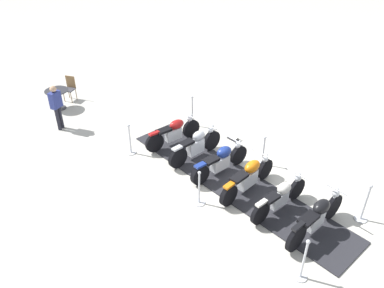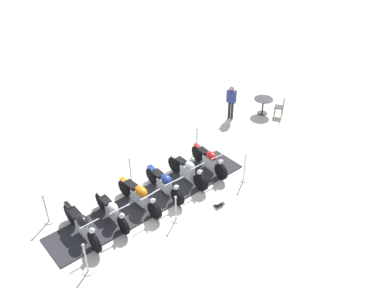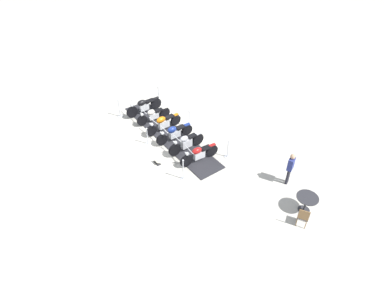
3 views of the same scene
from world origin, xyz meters
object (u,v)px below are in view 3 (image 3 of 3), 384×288
(motorcycle_black, at_px, (144,106))
(stanchion_left_mid, at_px, (189,122))
(bystander_person, at_px, (290,166))
(stanchion_right_front, at_px, (120,111))
(motorcycle_chrome, at_px, (186,143))
(stanchion_left_front, at_px, (159,97))
(stanchion_left_rear, at_px, (228,151))
(motorcycle_cream, at_px, (153,115))
(stanchion_right_rear, at_px, (183,172))
(motorcycle_copper, at_px, (163,123))
(cafe_chair_near_table, at_px, (303,216))
(motorcycle_navy, at_px, (174,133))
(cafe_table, at_px, (307,200))
(motorcycle_maroon, at_px, (199,154))
(info_placard, at_px, (157,162))
(stanchion_right_mid, at_px, (148,139))

(motorcycle_black, relative_size, stanchion_left_mid, 1.82)
(motorcycle_black, xyz_separation_m, stanchion_left_mid, (-2.61, 1.39, -0.21))
(bystander_person, bearing_deg, stanchion_right_front, -1.88)
(motorcycle_chrome, height_order, stanchion_left_front, stanchion_left_front)
(stanchion_left_front, bearing_deg, bystander_person, 131.00)
(stanchion_left_rear, distance_m, stanchion_left_mid, 3.18)
(motorcycle_cream, distance_m, stanchion_right_rear, 4.93)
(stanchion_right_rear, height_order, stanchion_left_mid, stanchion_right_rear)
(motorcycle_cream, bearing_deg, stanchion_left_rear, 107.39)
(motorcycle_cream, relative_size, motorcycle_copper, 0.98)
(stanchion_right_rear, distance_m, bystander_person, 4.64)
(motorcycle_black, height_order, motorcycle_cream, motorcycle_black)
(cafe_chair_near_table, bearing_deg, stanchion_left_mid, 57.04)
(motorcycle_black, xyz_separation_m, motorcycle_navy, (-1.82, 2.59, -0.06))
(motorcycle_cream, xyz_separation_m, stanchion_left_rear, (-3.83, 3.13, -0.12))
(cafe_table, distance_m, cafe_chair_near_table, 0.83)
(stanchion_right_rear, relative_size, stanchion_left_mid, 1.11)
(stanchion_left_front, bearing_deg, stanchion_left_rear, 125.03)
(motorcycle_black, bearing_deg, motorcycle_cream, 89.84)
(motorcycle_black, bearing_deg, motorcycle_navy, 89.87)
(motorcycle_chrome, height_order, motorcycle_maroon, motorcycle_chrome)
(motorcycle_black, distance_m, cafe_table, 10.33)
(cafe_chair_near_table, bearing_deg, bystander_person, 24.03)
(info_placard, bearing_deg, stanchion_left_front, -32.37)
(stanchion_right_front, bearing_deg, stanchion_left_mid, 164.48)
(motorcycle_copper, distance_m, cafe_chair_near_table, 8.55)
(motorcycle_chrome, bearing_deg, stanchion_right_mid, -52.06)
(motorcycle_cream, xyz_separation_m, bystander_person, (-6.29, 4.95, 0.51))
(motorcycle_navy, distance_m, cafe_table, 7.22)
(stanchion_right_mid, bearing_deg, stanchion_right_rear, 125.03)
(stanchion_right_front, distance_m, bystander_person, 9.94)
(stanchion_left_front, xyz_separation_m, cafe_chair_near_table, (-6.07, 9.36, 0.15))
(motorcycle_cream, height_order, stanchion_left_rear, stanchion_left_rear)
(motorcycle_copper, xyz_separation_m, stanchion_right_rear, (-1.08, 3.76, -0.07))
(stanchion_right_front, height_order, cafe_chair_near_table, stanchion_right_front)
(motorcycle_navy, height_order, stanchion_left_front, stanchion_left_front)
(stanchion_left_front, bearing_deg, stanchion_right_mid, 85.57)
(motorcycle_cream, relative_size, bystander_person, 1.08)
(motorcycle_black, xyz_separation_m, cafe_table, (-7.21, 7.39, 0.05))
(motorcycle_cream, height_order, info_placard, motorcycle_cream)
(stanchion_left_rear, bearing_deg, bystander_person, 143.48)
(info_placard, bearing_deg, motorcycle_black, -21.60)
(stanchion_right_rear, bearing_deg, motorcycle_chrome, -93.80)
(stanchion_right_mid, relative_size, info_placard, 2.30)
(stanchion_right_rear, bearing_deg, cafe_chair_near_table, 149.80)
(stanchion_right_rear, height_order, cafe_table, stanchion_right_rear)
(stanchion_right_rear, distance_m, cafe_chair_near_table, 5.28)
(motorcycle_chrome, distance_m, bystander_person, 5.07)
(stanchion_right_rear, bearing_deg, motorcycle_maroon, -121.86)
(stanchion_right_mid, xyz_separation_m, stanchion_left_front, (-0.32, -4.10, 0.09))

